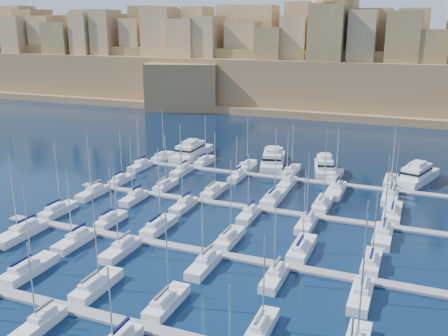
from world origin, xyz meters
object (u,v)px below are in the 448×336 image
at_px(sailboat_4, 262,327).
at_px(motor_yacht_d, 417,175).
at_px(motor_yacht_a, 191,151).
at_px(motor_yacht_b, 273,159).
at_px(sailboat_2, 96,286).
at_px(motor_yacht_c, 324,167).

height_order(sailboat_4, motor_yacht_d, sailboat_4).
bearing_deg(motor_yacht_a, motor_yacht_b, 0.31).
distance_m(motor_yacht_a, motor_yacht_d, 59.00).
height_order(motor_yacht_a, motor_yacht_b, same).
height_order(sailboat_2, sailboat_4, sailboat_2).
bearing_deg(motor_yacht_b, motor_yacht_d, -1.59).
height_order(sailboat_4, motor_yacht_c, sailboat_4).
xyz_separation_m(sailboat_4, motor_yacht_d, (15.61, 70.61, 1.00)).
relative_size(motor_yacht_a, motor_yacht_c, 1.20).
bearing_deg(motor_yacht_b, sailboat_2, -93.64).
height_order(motor_yacht_c, motor_yacht_d, same).
bearing_deg(sailboat_2, sailboat_4, -1.89).
bearing_deg(sailboat_2, motor_yacht_d, 60.23).
bearing_deg(motor_yacht_c, sailboat_2, -104.91).
distance_m(motor_yacht_c, motor_yacht_d, 21.59).
xyz_separation_m(sailboat_2, motor_yacht_d, (39.93, 69.80, 0.98)).
height_order(sailboat_4, motor_yacht_a, sailboat_4).
xyz_separation_m(sailboat_4, motor_yacht_a, (-43.39, 71.46, 1.00)).
bearing_deg(sailboat_4, motor_yacht_d, 77.54).
height_order(sailboat_2, motor_yacht_d, sailboat_2).
relative_size(sailboat_4, motor_yacht_d, 0.75).
relative_size(motor_yacht_b, motor_yacht_d, 1.13).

